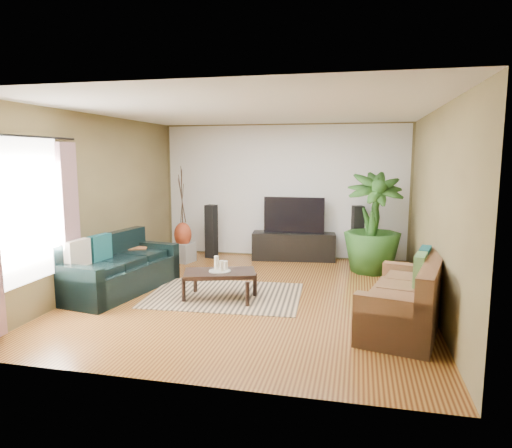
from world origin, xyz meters
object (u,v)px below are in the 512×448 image
(television, at_px, (294,215))
(vase, at_px, (183,235))
(speaker_right, at_px, (357,234))
(coffee_table, at_px, (220,285))
(potted_plant, at_px, (373,223))
(sofa_left, at_px, (120,264))
(tv_stand, at_px, (294,246))
(side_table, at_px, (133,262))
(speaker_left, at_px, (211,231))
(pedestal, at_px, (183,252))
(sofa_right, at_px, (404,293))

(television, xyz_separation_m, vase, (-2.09, -0.68, -0.36))
(television, relative_size, speaker_right, 1.08)
(coffee_table, height_order, potted_plant, potted_plant)
(television, bearing_deg, sofa_left, -130.03)
(tv_stand, height_order, potted_plant, potted_plant)
(potted_plant, bearing_deg, sofa_left, -151.51)
(coffee_table, height_order, side_table, side_table)
(coffee_table, bearing_deg, speaker_left, 93.38)
(tv_stand, bearing_deg, coffee_table, -110.39)
(tv_stand, bearing_deg, speaker_right, -6.61)
(potted_plant, xyz_separation_m, side_table, (-4.01, -1.26, -0.62))
(speaker_left, xyz_separation_m, speaker_right, (2.90, 0.19, 0.02))
(sofa_left, height_order, coffee_table, sofa_left)
(pedestal, bearing_deg, coffee_table, -56.34)
(sofa_left, distance_m, speaker_right, 4.47)
(vase, height_order, side_table, vase)
(sofa_left, relative_size, vase, 4.21)
(sofa_right, height_order, side_table, sofa_right)
(sofa_left, bearing_deg, side_table, 24.43)
(vase, bearing_deg, potted_plant, 0.07)
(potted_plant, relative_size, vase, 3.74)
(sofa_left, xyz_separation_m, pedestal, (0.21, 2.06, -0.24))
(speaker_left, distance_m, pedestal, 0.74)
(vase, xyz_separation_m, side_table, (-0.42, -1.25, -0.27))
(speaker_left, height_order, potted_plant, potted_plant)
(potted_plant, bearing_deg, television, 155.86)
(tv_stand, relative_size, speaker_left, 1.52)
(sofa_right, height_order, tv_stand, sofa_right)
(sofa_right, relative_size, potted_plant, 1.00)
(coffee_table, distance_m, vase, 2.56)
(sofa_left, bearing_deg, coffee_table, -82.12)
(sofa_right, relative_size, vase, 3.74)
(speaker_right, bearing_deg, coffee_table, -140.28)
(coffee_table, height_order, vase, vase)
(sofa_right, distance_m, speaker_right, 3.38)
(television, bearing_deg, speaker_left, -173.58)
(sofa_left, distance_m, television, 3.60)
(pedestal, distance_m, vase, 0.36)
(coffee_table, height_order, pedestal, coffee_table)
(tv_stand, bearing_deg, pedestal, -168.66)
(coffee_table, relative_size, tv_stand, 0.62)
(sofa_left, relative_size, speaker_right, 1.80)
(tv_stand, bearing_deg, side_table, -149.04)
(vase, bearing_deg, sofa_left, -95.77)
(potted_plant, bearing_deg, sofa_right, -83.29)
(sofa_left, bearing_deg, vase, 4.01)
(sofa_right, bearing_deg, tv_stand, -137.71)
(television, bearing_deg, vase, -162.04)
(television, height_order, potted_plant, potted_plant)
(tv_stand, xyz_separation_m, side_table, (-2.51, -1.93, -0.01))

